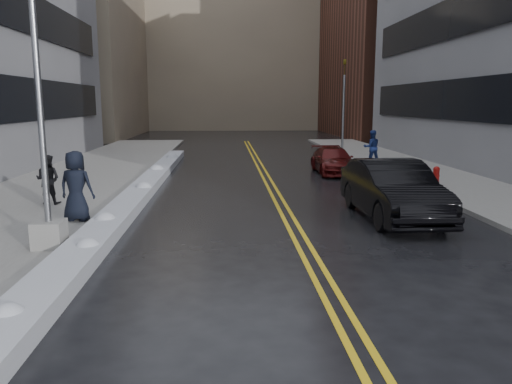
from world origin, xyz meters
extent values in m
plane|color=black|center=(0.00, 0.00, 0.00)|extent=(160.00, 160.00, 0.00)
cube|color=gray|center=(-5.75, 10.00, 0.07)|extent=(5.50, 50.00, 0.15)
cube|color=gray|center=(10.00, 10.00, 0.07)|extent=(4.00, 50.00, 0.15)
cube|color=gold|center=(2.35, 10.00, 0.00)|extent=(0.12, 50.00, 0.01)
cube|color=gold|center=(2.65, 10.00, 0.00)|extent=(0.12, 50.00, 0.01)
cube|color=#B7B9C0|center=(-2.45, 8.00, 0.17)|extent=(0.90, 30.00, 0.34)
cube|color=gray|center=(-15.50, 44.00, 9.00)|extent=(14.00, 22.00, 18.00)
cube|color=gray|center=(2.00, 60.00, 11.00)|extent=(36.00, 16.00, 22.00)
cube|color=gray|center=(-3.30, 2.00, 0.45)|extent=(0.65, 0.65, 0.60)
cylinder|color=gray|center=(-3.30, 2.00, 4.25)|extent=(0.14, 0.14, 7.00)
cylinder|color=maroon|center=(9.00, 10.00, 0.45)|extent=(0.24, 0.24, 0.60)
sphere|color=maroon|center=(9.00, 10.00, 0.75)|extent=(0.26, 0.26, 0.26)
cylinder|color=maroon|center=(9.00, 10.00, 0.50)|extent=(0.25, 0.10, 0.10)
cylinder|color=gray|center=(8.50, 24.00, 2.65)|extent=(0.14, 0.14, 5.00)
imported|color=#594C0C|center=(8.50, 24.00, 5.65)|extent=(0.16, 0.20, 1.00)
imported|color=black|center=(-5.01, 6.99, 0.94)|extent=(0.84, 0.69, 1.58)
imported|color=black|center=(-3.42, 4.59, 1.12)|extent=(1.05, 0.79, 1.93)
imported|color=navy|center=(8.35, 16.71, 1.04)|extent=(0.87, 0.68, 1.79)
imported|color=black|center=(5.50, 4.90, 0.85)|extent=(1.91, 5.21, 1.70)
imported|color=#470B0B|center=(5.84, 14.48, 0.61)|extent=(1.74, 4.24, 1.23)
camera|label=1|loc=(0.67, -9.09, 3.35)|focal=35.00mm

